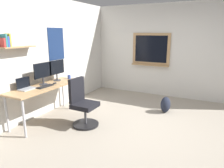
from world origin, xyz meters
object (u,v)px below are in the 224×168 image
at_px(laptop, 26,86).
at_px(backpack, 165,105).
at_px(monitor_primary, 43,72).
at_px(desk, 46,89).
at_px(computer_mouse, 55,83).
at_px(monitor_secondary, 57,69).
at_px(keyboard, 45,86).
at_px(office_chair, 83,105).
at_px(coffee_mug, 69,77).

relative_size(laptop, backpack, 0.85).
height_order(laptop, monitor_primary, monitor_primary).
relative_size(desk, computer_mouse, 16.24).
xyz_separation_m(monitor_secondary, keyboard, (-0.55, -0.16, -0.26)).
bearing_deg(office_chair, desk, 98.00).
bearing_deg(backpack, monitor_secondary, 115.85).
relative_size(laptop, keyboard, 0.84).
height_order(laptop, computer_mouse, laptop).
bearing_deg(laptop, monitor_primary, -6.52).
relative_size(monitor_primary, computer_mouse, 4.46).
xyz_separation_m(office_chair, backpack, (1.43, -1.32, -0.22)).
relative_size(laptop, monitor_secondary, 0.67).
bearing_deg(coffee_mug, laptop, 171.89).
xyz_separation_m(office_chair, laptop, (-0.50, 0.97, 0.39)).
distance_m(laptop, computer_mouse, 0.61).
bearing_deg(monitor_primary, coffee_mug, -9.06).
bearing_deg(monitor_secondary, laptop, 176.73).
bearing_deg(desk, backpack, -54.22).
distance_m(desk, laptop, 0.42).
bearing_deg(keyboard, backpack, -51.84).
xyz_separation_m(office_chair, monitor_primary, (-0.07, 0.92, 0.61)).
relative_size(desk, keyboard, 4.56).
distance_m(monitor_secondary, coffee_mug, 0.38).
relative_size(coffee_mug, backpack, 0.25).
xyz_separation_m(office_chair, keyboard, (-0.20, 0.76, 0.35)).
bearing_deg(coffee_mug, monitor_primary, 170.94).
relative_size(desk, laptop, 5.45).
relative_size(laptop, computer_mouse, 2.98).
relative_size(office_chair, coffee_mug, 10.33).
bearing_deg(monitor_primary, keyboard, -128.03).
bearing_deg(office_chair, monitor_secondary, 69.32).
bearing_deg(keyboard, laptop, 144.58).
relative_size(desk, backpack, 4.60).
relative_size(keyboard, computer_mouse, 3.56).
bearing_deg(laptop, backpack, -49.88).
distance_m(monitor_primary, backpack, 2.83).
xyz_separation_m(desk, coffee_mug, (0.74, -0.02, 0.12)).
bearing_deg(monitor_secondary, office_chair, -110.68).
xyz_separation_m(laptop, keyboard, (0.30, -0.21, -0.04)).
relative_size(desk, office_chair, 1.78).
height_order(laptop, monitor_secondary, monitor_secondary).
height_order(keyboard, backpack, keyboard).
height_order(coffee_mug, backpack, coffee_mug).
height_order(computer_mouse, coffee_mug, coffee_mug).
bearing_deg(laptop, desk, -20.11).
height_order(desk, laptop, laptop).
relative_size(computer_mouse, coffee_mug, 1.13).
bearing_deg(keyboard, coffee_mug, 3.45).
height_order(monitor_secondary, keyboard, monitor_secondary).
height_order(monitor_primary, keyboard, monitor_primary).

